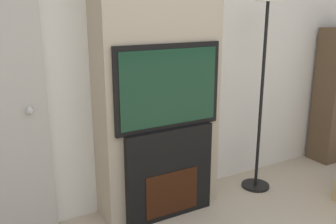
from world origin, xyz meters
TOP-DOWN VIEW (x-y plane):
  - wall_back at (0.00, 2.03)m, footprint 6.00×0.06m
  - chimney_breast at (0.00, 1.83)m, footprint 1.04×0.34m
  - fireplace at (0.00, 1.65)m, footprint 0.79×0.15m
  - television at (0.00, 1.65)m, footprint 0.93×0.07m
  - floor_lamp at (1.02, 1.67)m, footprint 0.27×0.27m
  - bookshelf at (2.27, 1.81)m, footprint 0.39×0.32m

SIDE VIEW (x-z plane):
  - fireplace at x=0.00m, z-range 0.00..0.78m
  - bookshelf at x=2.27m, z-range 0.00..1.53m
  - television at x=0.00m, z-range 0.79..1.47m
  - floor_lamp at x=1.02m, z-range 0.39..2.28m
  - wall_back at x=0.00m, z-range 0.00..2.70m
  - chimney_breast at x=0.00m, z-range 0.00..2.70m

